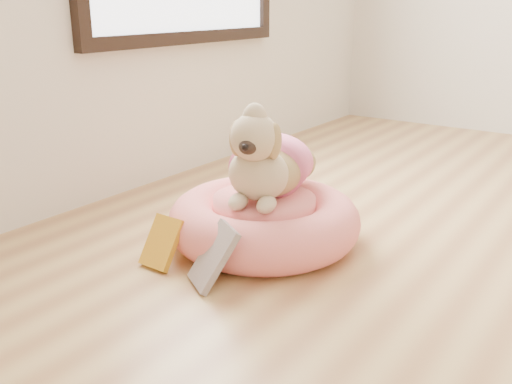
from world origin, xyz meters
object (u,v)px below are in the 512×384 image
Objects in this scene: book_white at (214,256)px; book_yellow at (162,243)px; pet_bed at (264,221)px; dog at (267,147)px.

book_yellow is at bearing -150.46° from book_white.
pet_bed is 0.27m from dog.
book_white is (0.05, -0.35, 0.01)m from pet_bed.
dog is 2.76× the size of book_yellow.
dog is at bearing 64.87° from book_yellow.
book_white is at bearing -98.94° from dog.
book_yellow is 0.84× the size of book_white.
dog reaches higher than book_yellow.
pet_bed is 3.89× the size of book_yellow.
book_white is at bearing -81.24° from pet_bed.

